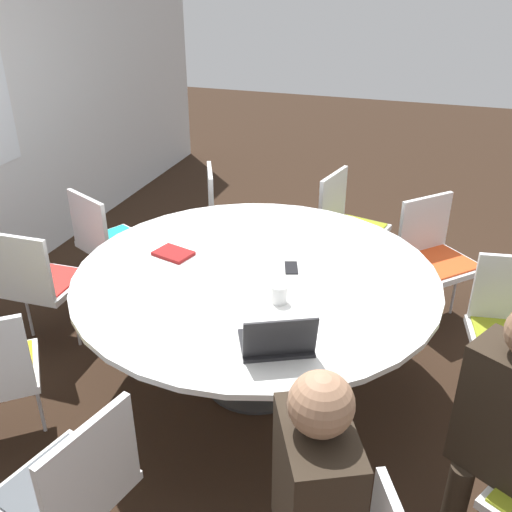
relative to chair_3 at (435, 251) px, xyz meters
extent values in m
plane|color=black|center=(-1.04, 0.92, -0.51)|extent=(16.00, 16.00, 0.00)
cylinder|color=#333333|center=(-1.04, 0.92, -0.50)|extent=(0.62, 0.62, 0.02)
cylinder|color=#333333|center=(-1.04, 0.92, -0.15)|extent=(0.15, 0.15, 0.69)
cylinder|color=white|center=(-1.04, 0.92, 0.21)|extent=(1.98, 1.98, 0.03)
cylinder|color=silver|center=(-0.86, -0.28, -0.30)|extent=(0.02, 0.02, 0.42)
cube|color=silver|center=(-0.05, -0.05, -0.07)|extent=(0.61, 0.61, 0.04)
cube|color=#E04C1E|center=(-0.05, -0.05, -0.05)|extent=(0.54, 0.53, 0.01)
cube|color=silver|center=(0.09, 0.09, 0.15)|extent=(0.32, 0.31, 0.40)
cylinder|color=silver|center=(0.08, -0.17, -0.30)|extent=(0.02, 0.02, 0.42)
cylinder|color=silver|center=(-0.18, 0.08, -0.30)|extent=(0.02, 0.02, 0.42)
cube|color=silver|center=(0.30, 0.59, -0.07)|extent=(0.53, 0.51, 0.04)
cube|color=olive|center=(0.30, 0.59, -0.05)|extent=(0.46, 0.45, 0.01)
cube|color=silver|center=(0.35, 0.77, 0.15)|extent=(0.41, 0.13, 0.40)
cylinder|color=silver|center=(0.48, 0.54, -0.30)|extent=(0.02, 0.02, 0.42)
cylinder|color=silver|center=(0.13, 0.63, -0.30)|extent=(0.02, 0.02, 0.42)
cube|color=silver|center=(0.22, 1.50, -0.07)|extent=(0.57, 0.56, 0.04)
cube|color=teal|center=(0.22, 1.50, -0.05)|extent=(0.51, 0.50, 0.01)
cube|color=silver|center=(0.14, 1.67, 0.15)|extent=(0.39, 0.20, 0.40)
cylinder|color=silver|center=(0.38, 1.57, -0.30)|extent=(0.02, 0.02, 0.42)
cylinder|color=silver|center=(0.06, 1.42, -0.30)|extent=(0.02, 0.02, 0.42)
cube|color=silver|center=(-0.44, 2.17, -0.07)|extent=(0.57, 0.58, 0.04)
cube|color=teal|center=(-0.44, 2.17, -0.05)|extent=(0.50, 0.51, 0.01)
cube|color=silver|center=(-0.62, 2.26, 0.15)|extent=(0.21, 0.39, 0.40)
cylinder|color=silver|center=(-0.37, 2.34, -0.30)|extent=(0.02, 0.02, 0.42)
cylinder|color=silver|center=(-0.52, 2.01, -0.30)|extent=(0.02, 0.02, 0.42)
cube|color=silver|center=(-1.08, 2.31, -0.07)|extent=(0.43, 0.45, 0.04)
cube|color=red|center=(-1.08, 2.31, -0.05)|extent=(0.38, 0.40, 0.01)
cube|color=silver|center=(-1.28, 2.30, 0.15)|extent=(0.04, 0.42, 0.40)
cylinder|color=silver|center=(-1.09, 2.49, -0.30)|extent=(0.02, 0.02, 0.42)
cylinder|color=silver|center=(-1.08, 2.13, -0.30)|extent=(0.02, 0.02, 0.42)
cylinder|color=silver|center=(-1.80, 1.86, -0.30)|extent=(0.02, 0.02, 0.42)
cube|color=silver|center=(-2.39, 1.26, -0.07)|extent=(0.53, 0.51, 0.04)
cube|color=#4C5156|center=(-2.39, 1.26, -0.05)|extent=(0.47, 0.45, 0.01)
cube|color=silver|center=(-2.44, 1.07, 0.15)|extent=(0.41, 0.13, 0.40)
cylinder|color=silver|center=(-2.22, 1.21, -0.30)|extent=(0.02, 0.02, 0.42)
cube|color=#2D2319|center=(-2.35, 0.29, 0.22)|extent=(0.42, 0.35, 0.55)
sphere|color=#A87A5B|center=(-2.35, 0.29, 0.60)|extent=(0.20, 0.20, 0.20)
cylinder|color=#2D2319|center=(-1.81, -0.21, -0.28)|extent=(0.10, 0.10, 0.46)
cube|color=#2D2319|center=(-1.77, -0.34, 0.22)|extent=(0.37, 0.42, 0.55)
cube|color=#232326|center=(-1.64, 0.63, 0.24)|extent=(0.35, 0.38, 0.02)
cube|color=#232326|center=(-1.74, 0.58, 0.35)|extent=(0.18, 0.30, 0.20)
cube|color=black|center=(-1.73, 0.59, 0.35)|extent=(0.16, 0.27, 0.17)
cube|color=maroon|center=(-1.00, 1.44, 0.24)|extent=(0.20, 0.24, 0.02)
cylinder|color=white|center=(-1.30, 0.72, 0.28)|extent=(0.08, 0.08, 0.09)
cube|color=black|center=(-0.94, 0.75, 0.23)|extent=(0.15, 0.11, 0.01)
camera|label=1|loc=(-3.61, 0.07, 1.74)|focal=40.00mm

